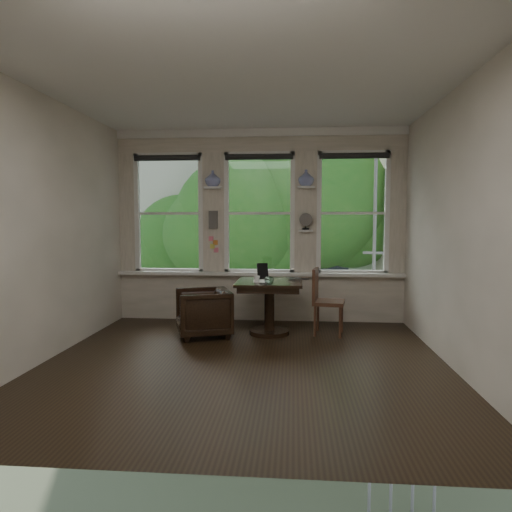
# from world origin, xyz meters

# --- Properties ---
(ground) EXTENTS (4.50, 4.50, 0.00)m
(ground) POSITION_xyz_m (0.00, 0.00, 0.00)
(ground) COLOR black
(ground) RESTS_ON ground
(ceiling) EXTENTS (4.50, 4.50, 0.00)m
(ceiling) POSITION_xyz_m (0.00, 0.00, 3.00)
(ceiling) COLOR silver
(ceiling) RESTS_ON ground
(wall_back) EXTENTS (4.50, 0.00, 4.50)m
(wall_back) POSITION_xyz_m (0.00, 2.25, 1.50)
(wall_back) COLOR silver
(wall_back) RESTS_ON ground
(wall_front) EXTENTS (4.50, 0.00, 4.50)m
(wall_front) POSITION_xyz_m (0.00, -2.25, 1.50)
(wall_front) COLOR silver
(wall_front) RESTS_ON ground
(wall_left) EXTENTS (0.00, 4.50, 4.50)m
(wall_left) POSITION_xyz_m (-2.25, 0.00, 1.50)
(wall_left) COLOR silver
(wall_left) RESTS_ON ground
(wall_right) EXTENTS (0.00, 4.50, 4.50)m
(wall_right) POSITION_xyz_m (2.25, 0.00, 1.50)
(wall_right) COLOR silver
(wall_right) RESTS_ON ground
(window_left) EXTENTS (1.10, 0.12, 1.90)m
(window_left) POSITION_xyz_m (-1.45, 2.25, 1.70)
(window_left) COLOR white
(window_left) RESTS_ON ground
(window_center) EXTENTS (1.10, 0.12, 1.90)m
(window_center) POSITION_xyz_m (0.00, 2.25, 1.70)
(window_center) COLOR white
(window_center) RESTS_ON ground
(window_right) EXTENTS (1.10, 0.12, 1.90)m
(window_right) POSITION_xyz_m (1.45, 2.25, 1.70)
(window_right) COLOR white
(window_right) RESTS_ON ground
(shelf_left) EXTENTS (0.26, 0.16, 0.03)m
(shelf_left) POSITION_xyz_m (-0.72, 2.15, 2.10)
(shelf_left) COLOR white
(shelf_left) RESTS_ON ground
(shelf_right) EXTENTS (0.26, 0.16, 0.03)m
(shelf_right) POSITION_xyz_m (0.72, 2.15, 2.10)
(shelf_right) COLOR white
(shelf_right) RESTS_ON ground
(intercom) EXTENTS (0.14, 0.06, 0.28)m
(intercom) POSITION_xyz_m (-0.72, 2.18, 1.60)
(intercom) COLOR #59544F
(intercom) RESTS_ON ground
(sticky_notes) EXTENTS (0.16, 0.01, 0.24)m
(sticky_notes) POSITION_xyz_m (-0.72, 2.19, 1.25)
(sticky_notes) COLOR pink
(sticky_notes) RESTS_ON ground
(desk_fan) EXTENTS (0.20, 0.20, 0.24)m
(desk_fan) POSITION_xyz_m (0.72, 2.13, 1.53)
(desk_fan) COLOR #59544F
(desk_fan) RESTS_ON ground
(vase_left) EXTENTS (0.24, 0.24, 0.25)m
(vase_left) POSITION_xyz_m (-0.72, 2.15, 2.24)
(vase_left) COLOR white
(vase_left) RESTS_ON shelf_left
(vase_right) EXTENTS (0.24, 0.24, 0.25)m
(vase_right) POSITION_xyz_m (0.72, 2.15, 2.24)
(vase_right) COLOR white
(vase_right) RESTS_ON shelf_right
(table) EXTENTS (0.90, 0.90, 0.75)m
(table) POSITION_xyz_m (0.21, 1.34, 0.38)
(table) COLOR black
(table) RESTS_ON ground
(armchair_left) EXTENTS (0.91, 0.90, 0.66)m
(armchair_left) POSITION_xyz_m (-0.69, 1.13, 0.33)
(armchair_left) COLOR black
(armchair_left) RESTS_ON ground
(cushion_red) EXTENTS (0.45, 0.45, 0.06)m
(cushion_red) POSITION_xyz_m (-0.69, 1.13, 0.45)
(cushion_red) COLOR maroon
(cushion_red) RESTS_ON armchair_left
(side_chair_right) EXTENTS (0.48, 0.48, 0.92)m
(side_chair_right) POSITION_xyz_m (1.03, 1.38, 0.46)
(side_chair_right) COLOR #482719
(side_chair_right) RESTS_ON ground
(laptop) EXTENTS (0.43, 0.39, 0.03)m
(laptop) POSITION_xyz_m (0.58, 1.41, 0.76)
(laptop) COLOR black
(laptop) RESTS_ON table
(mug) EXTENTS (0.11, 0.11, 0.08)m
(mug) POSITION_xyz_m (0.04, 1.23, 0.79)
(mug) COLOR white
(mug) RESTS_ON table
(drinking_glass) EXTENTS (0.15, 0.15, 0.10)m
(drinking_glass) POSITION_xyz_m (0.22, 1.00, 0.80)
(drinking_glass) COLOR white
(drinking_glass) RESTS_ON table
(tablet) EXTENTS (0.18, 0.12, 0.22)m
(tablet) POSITION_xyz_m (0.09, 1.62, 0.86)
(tablet) COLOR black
(tablet) RESTS_ON table
(papers) EXTENTS (0.24, 0.32, 0.00)m
(papers) POSITION_xyz_m (0.10, 1.30, 0.75)
(papers) COLOR silver
(papers) RESTS_ON table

